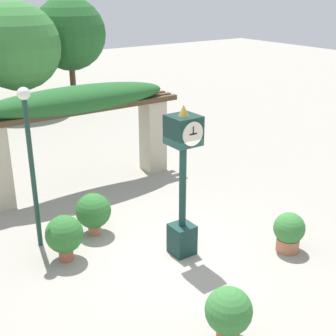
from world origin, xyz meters
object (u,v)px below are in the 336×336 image
at_px(potted_plant_near_right, 64,235).
at_px(potted_plant_far_left, 289,231).
at_px(potted_plant_near_left, 93,211).
at_px(potted_plant_far_right, 229,312).
at_px(pedestal_clock, 183,178).
at_px(lamp_post, 30,151).

xyz_separation_m(potted_plant_near_right, potted_plant_far_left, (3.91, -2.29, -0.11)).
xyz_separation_m(potted_plant_near_left, potted_plant_far_right, (0.16, -4.23, 0.00)).
relative_size(potted_plant_near_left, potted_plant_near_right, 0.99).
distance_m(potted_plant_near_left, potted_plant_far_right, 4.23).
height_order(potted_plant_near_right, potted_plant_far_left, potted_plant_near_right).
relative_size(pedestal_clock, lamp_post, 0.92).
distance_m(potted_plant_near_left, potted_plant_far_left, 4.17).
relative_size(potted_plant_far_right, lamp_post, 0.28).
relative_size(potted_plant_near_right, potted_plant_far_left, 1.14).
bearing_deg(pedestal_clock, potted_plant_near_right, 151.56).
bearing_deg(potted_plant_far_left, potted_plant_far_right, -155.22).
bearing_deg(pedestal_clock, potted_plant_far_left, -32.45).
bearing_deg(pedestal_clock, potted_plant_far_right, -111.12).
distance_m(potted_plant_far_left, potted_plant_far_right, 3.09).
xyz_separation_m(potted_plant_near_right, lamp_post, (-0.22, 0.85, 1.56)).
height_order(pedestal_clock, potted_plant_near_left, pedestal_clock).
bearing_deg(potted_plant_far_left, potted_plant_near_left, 135.35).
relative_size(pedestal_clock, potted_plant_near_left, 3.29).
height_order(potted_plant_near_left, lamp_post, lamp_post).
distance_m(pedestal_clock, lamp_post, 3.04).
bearing_deg(potted_plant_far_right, potted_plant_far_left, 24.78).
distance_m(potted_plant_near_left, lamp_post, 1.98).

